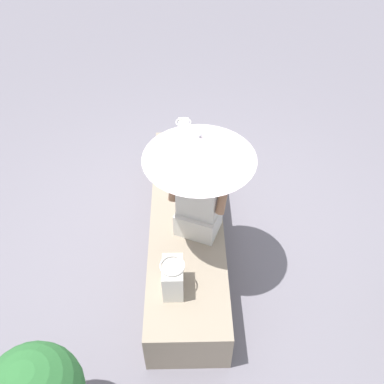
% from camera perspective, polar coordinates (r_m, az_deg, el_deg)
% --- Properties ---
extents(ground_plane, '(14.00, 14.00, 0.00)m').
position_cam_1_polar(ground_plane, '(4.11, -0.72, -6.87)').
color(ground_plane, slate).
extents(stone_bench, '(2.41, 0.63, 0.42)m').
position_cam_1_polar(stone_bench, '(3.95, -0.74, -4.94)').
color(stone_bench, gray).
rests_on(stone_bench, ground).
extents(person_seated, '(0.39, 0.51, 0.90)m').
position_cam_1_polar(person_seated, '(3.39, 0.87, -0.61)').
color(person_seated, beige).
rests_on(person_seated, stone_bench).
extents(parasol, '(0.81, 0.81, 1.08)m').
position_cam_1_polar(parasol, '(2.94, 0.99, 5.94)').
color(parasol, '#B7B7BC').
rests_on(parasol, stone_bench).
extents(handbag_black, '(0.20, 0.15, 0.37)m').
position_cam_1_polar(handbag_black, '(4.32, -1.13, 7.28)').
color(handbag_black, silver).
rests_on(handbag_black, stone_bench).
extents(tote_bag_canvas, '(0.24, 0.18, 0.29)m').
position_cam_1_polar(tote_bag_canvas, '(3.20, -2.58, -11.29)').
color(tote_bag_canvas, silver).
rests_on(tote_bag_canvas, stone_bench).
extents(magazine, '(0.34, 0.30, 0.01)m').
position_cam_1_polar(magazine, '(4.02, -0.29, 0.59)').
color(magazine, gold).
rests_on(magazine, stone_bench).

